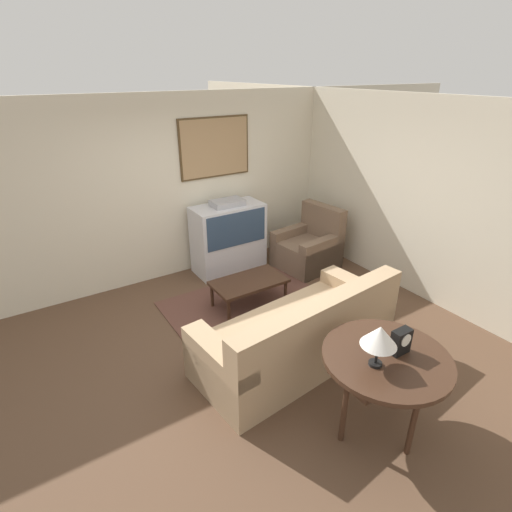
% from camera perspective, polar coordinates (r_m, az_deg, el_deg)
% --- Properties ---
extents(ground_plane, '(12.00, 12.00, 0.00)m').
position_cam_1_polar(ground_plane, '(4.96, -1.09, -11.67)').
color(ground_plane, brown).
extents(wall_back, '(12.00, 0.10, 2.70)m').
position_cam_1_polar(wall_back, '(6.11, -11.81, 9.38)').
color(wall_back, beige).
rests_on(wall_back, ground_plane).
extents(wall_right, '(0.06, 12.00, 2.70)m').
position_cam_1_polar(wall_right, '(6.01, 20.85, 7.90)').
color(wall_right, beige).
rests_on(wall_right, ground_plane).
extents(area_rug, '(2.14, 1.54, 0.01)m').
position_cam_1_polar(area_rug, '(5.55, -1.14, -7.13)').
color(area_rug, brown).
rests_on(area_rug, ground_plane).
extents(tv, '(1.11, 0.55, 1.17)m').
position_cam_1_polar(tv, '(6.32, -3.95, 2.65)').
color(tv, silver).
rests_on(tv, ground_plane).
extents(couch, '(2.34, 1.19, 0.93)m').
position_cam_1_polar(couch, '(4.48, 6.19, -11.28)').
color(couch, tan).
rests_on(couch, ground_plane).
extents(armchair, '(0.97, 0.92, 0.98)m').
position_cam_1_polar(armchair, '(6.57, 7.51, 1.12)').
color(armchair, brown).
rests_on(armchair, ground_plane).
extents(coffee_table, '(0.99, 0.56, 0.39)m').
position_cam_1_polar(coffee_table, '(5.40, -1.02, -3.89)').
color(coffee_table, '#3D2619').
rests_on(coffee_table, ground_plane).
extents(console_table, '(1.08, 1.08, 0.80)m').
position_cam_1_polar(console_table, '(3.65, 18.12, -14.28)').
color(console_table, '#3D2619').
rests_on(console_table, ground_plane).
extents(table_lamp, '(0.29, 0.29, 0.37)m').
position_cam_1_polar(table_lamp, '(3.33, 17.23, -10.95)').
color(table_lamp, black).
rests_on(table_lamp, console_table).
extents(mantel_clock, '(0.17, 0.10, 0.22)m').
position_cam_1_polar(mantel_clock, '(3.62, 19.99, -11.40)').
color(mantel_clock, black).
rests_on(mantel_clock, console_table).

